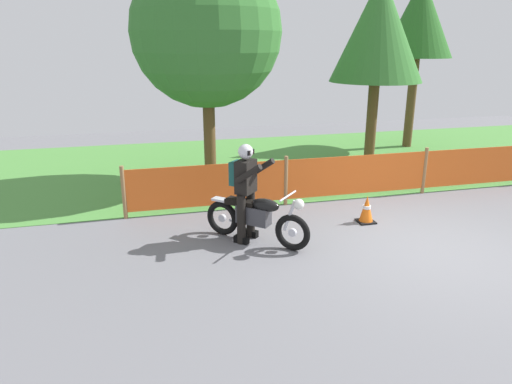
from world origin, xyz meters
TOP-DOWN VIEW (x-y plane):
  - ground at (0.00, 0.00)m, footprint 24.00×24.00m
  - grass_verge at (0.00, 6.15)m, footprint 24.00×7.06m
  - barrier_fence at (0.00, 2.62)m, footprint 9.84×0.08m
  - tree_leftmost at (-2.89, 4.67)m, footprint 3.37×3.37m
  - tree_near_left at (1.57, 5.12)m, footprint 2.38×2.38m
  - tree_near_right at (3.97, 7.13)m, footprint 2.12×2.12m
  - motorcycle_lead at (-2.69, 0.90)m, footprint 1.52×1.43m
  - rider_lead at (-2.85, 1.05)m, footprint 0.77×0.76m
  - traffic_cone at (-0.45, 1.29)m, footprint 0.32×0.32m

SIDE VIEW (x-z plane):
  - ground at x=0.00m, z-range -0.02..0.00m
  - grass_verge at x=0.00m, z-range 0.00..0.01m
  - traffic_cone at x=-0.45m, z-range -0.01..0.52m
  - motorcycle_lead at x=-2.69m, z-range -0.01..0.92m
  - barrier_fence at x=0.00m, z-range 0.02..1.07m
  - rider_lead at x=-2.85m, z-range 0.11..1.80m
  - tree_leftmost at x=-2.89m, z-range 0.89..6.08m
  - tree_near_left at x=1.57m, z-range 1.11..6.03m
  - tree_near_right at x=3.97m, z-range 1.35..6.51m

